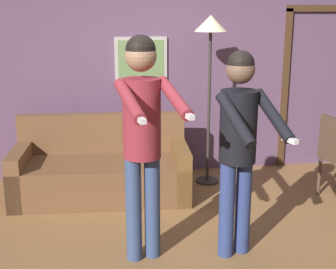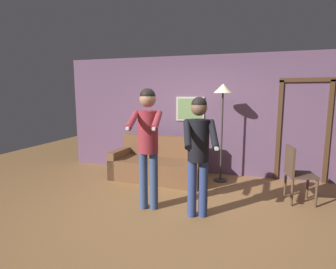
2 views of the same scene
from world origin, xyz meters
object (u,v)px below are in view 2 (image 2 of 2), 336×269
Objects in this scene: person_standing_left at (148,136)px; person_standing_right at (199,146)px; couch at (158,166)px; torchiere_lamp at (223,98)px; dining_chair_distant at (296,171)px.

person_standing_right is at bearing -3.43° from person_standing_left.
person_standing_right is (1.09, -1.49, 0.77)m from couch.
person_standing_left is at bearing -77.71° from couch.
person_standing_left is 0.78m from person_standing_right.
torchiere_lamp is (1.26, 0.23, 1.40)m from couch.
person_standing_right is (0.77, -0.05, -0.10)m from person_standing_left.
person_standing_left reaches higher than dining_chair_distant.
torchiere_lamp reaches higher than person_standing_left.
torchiere_lamp is at bearing 10.22° from couch.
couch is at bearing 125.99° from person_standing_right.
couch is at bearing 168.19° from dining_chair_distant.
dining_chair_distant is (1.44, 0.97, -0.52)m from person_standing_right.
torchiere_lamp is at bearing 149.05° from dining_chair_distant.
person_standing_left is at bearing 176.57° from person_standing_right.
person_standing_left is at bearing -119.50° from torchiere_lamp.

